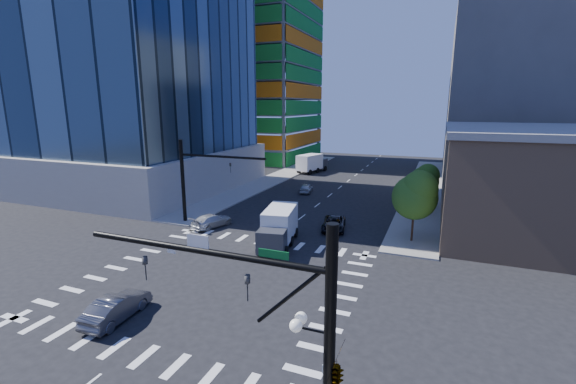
% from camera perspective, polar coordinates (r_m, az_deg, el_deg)
% --- Properties ---
extents(ground, '(160.00, 160.00, 0.00)m').
position_cam_1_polar(ground, '(29.59, -10.09, -12.91)').
color(ground, black).
rests_on(ground, ground).
extents(road_markings, '(20.00, 20.00, 0.01)m').
position_cam_1_polar(road_markings, '(29.59, -10.09, -12.90)').
color(road_markings, silver).
rests_on(road_markings, ground).
extents(sidewalk_ne, '(5.00, 60.00, 0.15)m').
position_cam_1_polar(sidewalk_ne, '(63.80, 19.56, 0.56)').
color(sidewalk_ne, gray).
rests_on(sidewalk_ne, ground).
extents(sidewalk_nw, '(5.00, 60.00, 0.15)m').
position_cam_1_polar(sidewalk_nw, '(69.22, -1.55, 2.20)').
color(sidewalk_nw, gray).
rests_on(sidewalk_nw, ground).
extents(construction_building, '(25.16, 34.50, 70.60)m').
position_cam_1_polar(construction_building, '(94.98, -4.89, 19.87)').
color(construction_building, slate).
rests_on(construction_building, ground).
extents(commercial_building, '(20.50, 22.50, 10.60)m').
position_cam_1_polar(commercial_building, '(46.35, 34.60, 1.28)').
color(commercial_building, '#A27E5E').
rests_on(commercial_building, ground).
extents(bg_building_ne, '(24.00, 30.00, 28.00)m').
position_cam_1_polar(bg_building_ne, '(78.54, 31.69, 11.82)').
color(bg_building_ne, '#5D5754').
rests_on(bg_building_ne, ground).
extents(signal_mast_se, '(10.51, 2.48, 9.00)m').
position_cam_1_polar(signal_mast_se, '(13.96, 2.38, -20.72)').
color(signal_mast_se, black).
rests_on(signal_mast_se, sidewalk_se).
extents(signal_mast_nw, '(10.20, 0.40, 9.00)m').
position_cam_1_polar(signal_mast_nw, '(42.48, -13.75, 2.58)').
color(signal_mast_nw, black).
rests_on(signal_mast_nw, sidewalk_nw).
extents(tree_south, '(4.16, 4.16, 6.82)m').
position_cam_1_polar(tree_south, '(37.33, 18.47, -0.34)').
color(tree_south, '#382316').
rests_on(tree_south, sidewalk_ne).
extents(tree_north, '(3.54, 3.52, 5.78)m').
position_cam_1_polar(tree_north, '(49.22, 19.65, 1.77)').
color(tree_north, '#382316').
rests_on(tree_north, sidewalk_ne).
extents(no_parking_sign, '(0.30, 0.06, 2.20)m').
position_cam_1_polar(no_parking_sign, '(18.01, 5.54, -26.28)').
color(no_parking_sign, black).
rests_on(no_parking_sign, ground).
extents(car_nb_far, '(3.09, 5.18, 1.35)m').
position_cam_1_polar(car_nb_far, '(40.47, 6.80, -4.66)').
color(car_nb_far, black).
rests_on(car_nb_far, ground).
extents(car_sb_near, '(3.23, 5.14, 1.39)m').
position_cam_1_polar(car_sb_near, '(41.93, -11.18, -4.17)').
color(car_sb_near, silver).
rests_on(car_sb_near, ground).
extents(car_sb_mid, '(2.23, 4.17, 1.35)m').
position_cam_1_polar(car_sb_mid, '(57.26, 2.70, 0.58)').
color(car_sb_mid, '#B1B5B9').
rests_on(car_sb_mid, ground).
extents(car_sb_cross, '(1.92, 4.75, 1.53)m').
position_cam_1_polar(car_sb_cross, '(26.42, -24.03, -15.32)').
color(car_sb_cross, '#505055').
rests_on(car_sb_cross, ground).
extents(box_truck_near, '(3.86, 6.77, 3.34)m').
position_cam_1_polar(box_truck_near, '(35.47, -1.52, -5.73)').
color(box_truck_near, black).
rests_on(box_truck_near, ground).
extents(box_truck_far, '(4.53, 7.23, 3.52)m').
position_cam_1_polar(box_truck_far, '(74.95, 3.68, 4.14)').
color(box_truck_far, black).
rests_on(box_truck_far, ground).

